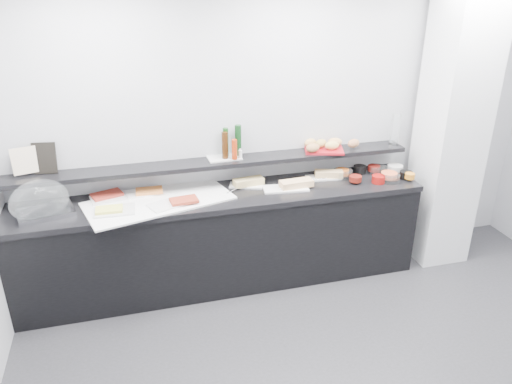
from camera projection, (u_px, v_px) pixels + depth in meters
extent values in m
cube|color=#B2B4B9|center=(288.00, 129.00, 4.61)|extent=(5.00, 0.02, 2.70)
cube|color=white|center=(452.00, 127.00, 4.66)|extent=(0.50, 0.50, 2.70)
cube|color=black|center=(223.00, 241.00, 4.57)|extent=(3.60, 0.60, 0.85)
cube|color=black|center=(221.00, 197.00, 4.38)|extent=(3.62, 0.62, 0.05)
cube|color=black|center=(217.00, 163.00, 4.43)|extent=(3.60, 0.25, 0.04)
cube|color=#B9BAC0|center=(46.00, 212.00, 4.00)|extent=(0.48, 0.38, 0.04)
ellipsoid|color=white|center=(39.00, 201.00, 3.95)|extent=(0.55, 0.47, 0.34)
cube|color=white|center=(159.00, 201.00, 4.23)|extent=(1.32, 0.87, 0.01)
cube|color=silver|center=(109.00, 198.00, 4.25)|extent=(0.33, 0.25, 0.01)
cube|color=maroon|center=(107.00, 195.00, 4.26)|extent=(0.29, 0.23, 0.02)
cube|color=white|center=(143.00, 193.00, 4.35)|extent=(0.32, 0.24, 0.01)
cube|color=orange|center=(149.00, 191.00, 4.34)|extent=(0.23, 0.15, 0.02)
cube|color=silver|center=(115.00, 211.00, 4.02)|extent=(0.33, 0.22, 0.01)
cube|color=#EBE95B|center=(109.00, 209.00, 4.00)|extent=(0.22, 0.14, 0.02)
cube|color=white|center=(167.00, 205.00, 4.13)|extent=(0.34, 0.29, 0.01)
cube|color=maroon|center=(184.00, 200.00, 4.16)|extent=(0.24, 0.17, 0.02)
cube|color=white|center=(246.00, 185.00, 4.53)|extent=(0.33, 0.22, 0.01)
cube|color=tan|center=(249.00, 182.00, 4.51)|extent=(0.28, 0.14, 0.06)
cylinder|color=silver|center=(233.00, 190.00, 4.40)|extent=(0.14, 0.10, 0.01)
cube|color=white|center=(286.00, 188.00, 4.46)|extent=(0.42, 0.22, 0.01)
cube|color=#E1AF76|center=(296.00, 183.00, 4.47)|extent=(0.30, 0.13, 0.06)
cylinder|color=#B4B7BB|center=(287.00, 188.00, 4.44)|extent=(0.16, 0.03, 0.01)
cube|color=white|center=(323.00, 177.00, 4.70)|extent=(0.33, 0.17, 0.01)
cube|color=tan|center=(329.00, 174.00, 4.68)|extent=(0.28, 0.17, 0.06)
cylinder|color=#B6B8BD|center=(318.00, 179.00, 4.64)|extent=(0.16, 0.04, 0.01)
cylinder|color=white|center=(343.00, 174.00, 4.71)|extent=(0.19, 0.19, 0.07)
cylinder|color=#CF5D1C|center=(342.00, 172.00, 4.72)|extent=(0.13, 0.13, 0.05)
cylinder|color=black|center=(360.00, 169.00, 4.81)|extent=(0.15, 0.15, 0.07)
cylinder|color=#5E120D|center=(374.00, 168.00, 4.81)|extent=(0.15, 0.15, 0.05)
cylinder|color=silver|center=(378.00, 170.00, 4.80)|extent=(0.23, 0.23, 0.07)
cylinder|color=silver|center=(395.00, 168.00, 4.82)|extent=(0.19, 0.19, 0.05)
cylinder|color=maroon|center=(378.00, 179.00, 4.59)|extent=(0.15, 0.15, 0.07)
cylinder|color=#5C150D|center=(355.00, 179.00, 4.57)|extent=(0.12, 0.12, 0.05)
cylinder|color=white|center=(390.00, 178.00, 4.61)|extent=(0.19, 0.19, 0.07)
cylinder|color=#E56338|center=(389.00, 175.00, 4.65)|extent=(0.15, 0.15, 0.05)
cylinder|color=black|center=(406.00, 175.00, 4.68)|extent=(0.13, 0.13, 0.07)
cylinder|color=orange|center=(410.00, 176.00, 4.63)|extent=(0.10, 0.10, 0.05)
cube|color=black|center=(44.00, 158.00, 4.11)|extent=(0.20, 0.10, 0.26)
cube|color=beige|center=(25.00, 161.00, 4.05)|extent=(0.21, 0.10, 0.22)
cube|color=silver|center=(224.00, 158.00, 4.47)|extent=(0.30, 0.20, 0.01)
cylinder|color=#103D11|center=(226.00, 142.00, 4.45)|extent=(0.05, 0.05, 0.26)
cylinder|color=#361C09|center=(225.00, 145.00, 4.39)|extent=(0.06, 0.06, 0.24)
cylinder|color=#0E3313|center=(238.00, 140.00, 4.46)|extent=(0.07, 0.07, 0.28)
cylinder|color=#AB2D0C|center=(234.00, 149.00, 4.39)|extent=(0.06, 0.06, 0.18)
cylinder|color=white|center=(240.00, 154.00, 4.44)|extent=(0.03, 0.03, 0.07)
cylinder|color=white|center=(240.00, 152.00, 4.49)|extent=(0.04, 0.04, 0.07)
cube|color=#A2111B|center=(324.00, 150.00, 4.65)|extent=(0.41, 0.34, 0.02)
ellipsoid|color=tan|center=(310.00, 143.00, 4.68)|extent=(0.15, 0.12, 0.08)
ellipsoid|color=tan|center=(335.00, 142.00, 4.70)|extent=(0.15, 0.12, 0.08)
ellipsoid|color=#AC7241|center=(313.00, 148.00, 4.55)|extent=(0.14, 0.10, 0.08)
ellipsoid|color=#D6AD51|center=(332.00, 145.00, 4.61)|extent=(0.14, 0.10, 0.08)
ellipsoid|color=#AD6C42|center=(354.00, 143.00, 4.67)|extent=(0.15, 0.12, 0.08)
ellipsoid|color=#AC8A41|center=(321.00, 143.00, 4.66)|extent=(0.15, 0.13, 0.08)
cylinder|color=white|center=(395.00, 129.00, 4.77)|extent=(0.12, 0.12, 0.30)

